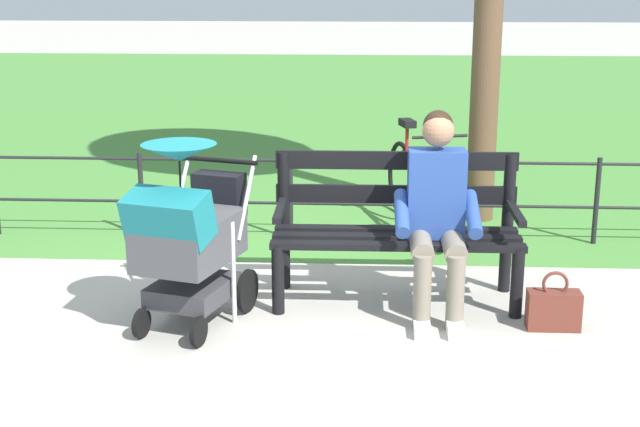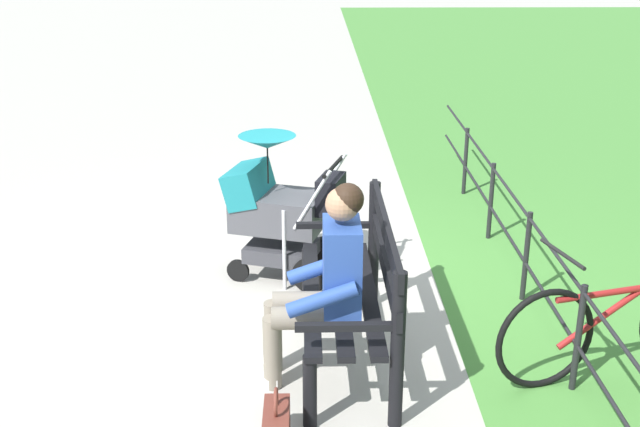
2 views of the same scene
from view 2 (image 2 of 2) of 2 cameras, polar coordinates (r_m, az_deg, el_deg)
name	(u,v)px [view 2 (image 2 of 2)]	position (r m, az deg, el deg)	size (l,w,h in m)	color
ground_plane	(335,301)	(6.01, 1.10, -6.24)	(60.00, 60.00, 0.00)	#ADA89E
park_bench	(358,284)	(5.06, 2.74, -5.03)	(1.60, 0.61, 0.96)	black
person_on_bench	(324,279)	(4.76, 0.26, -4.69)	(0.53, 0.74, 1.28)	slate
stroller	(278,206)	(6.19, -3.04, 0.56)	(0.72, 0.98, 1.15)	black
park_fence	(537,263)	(5.81, 15.24, -3.44)	(7.27, 0.04, 0.70)	black
bicycle	(619,322)	(5.27, 20.56, -7.29)	(0.58, 1.61, 0.89)	black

